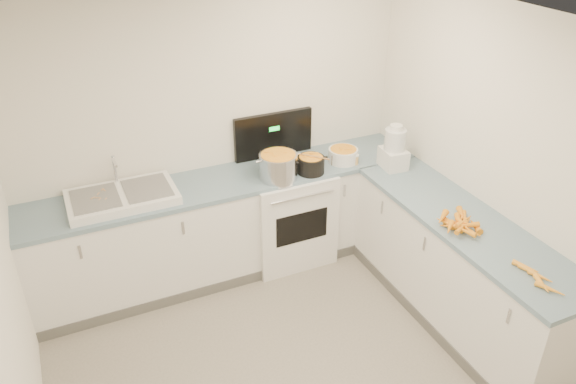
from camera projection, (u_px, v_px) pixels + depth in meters
name	position (u px, v px, depth m)	size (l,w,h in m)	color
ceiling	(325.00, 48.00, 2.76)	(3.50, 4.00, 0.00)	white
wall_back	(215.00, 134.00, 4.96)	(3.50, 2.50, 0.00)	white
wall_left	(0.00, 343.00, 2.74)	(4.00, 2.50, 0.00)	white
wall_right	(536.00, 195.00, 4.00)	(4.00, 2.50, 0.00)	white
counter_back	(231.00, 225.00, 5.10)	(3.50, 0.62, 0.94)	white
counter_right	(459.00, 270.00, 4.52)	(0.62, 2.20, 0.94)	white
stove	(286.00, 212.00, 5.29)	(0.76, 0.65, 1.36)	white
sink	(122.00, 197.00, 4.53)	(0.86, 0.52, 0.31)	white
steel_pot	(278.00, 167.00, 4.84)	(0.33, 0.33, 0.24)	silver
black_pot	(311.00, 166.00, 4.95)	(0.24, 0.24, 0.17)	black
wooden_spoon	(311.00, 156.00, 4.90)	(0.01, 0.01, 0.34)	#AD7A47
mixing_bowl	(343.00, 155.00, 5.14)	(0.27, 0.27, 0.13)	white
extract_bottle	(333.00, 160.00, 5.09)	(0.04, 0.04, 0.10)	#593319
spice_jar	(356.00, 160.00, 5.10)	(0.05, 0.05, 0.08)	#E5B266
food_processor	(394.00, 150.00, 4.98)	(0.22, 0.26, 0.41)	white
carrot_pile	(460.00, 223.00, 4.19)	(0.36, 0.40, 0.10)	orange
peeled_carrots	(538.00, 277.00, 3.65)	(0.14, 0.42, 0.04)	#FF9F26
peelings	(99.00, 196.00, 4.47)	(0.21, 0.25, 0.01)	tan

